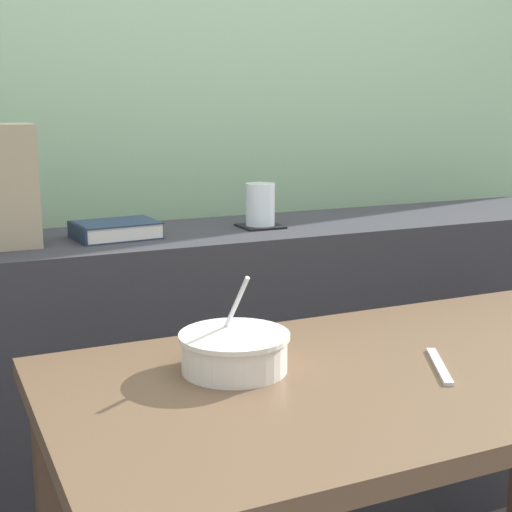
# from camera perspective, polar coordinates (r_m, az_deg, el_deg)

# --- Properties ---
(outdoor_backdrop) EXTENTS (4.80, 0.08, 2.80)m
(outdoor_backdrop) POSITION_cam_1_polar(r_m,az_deg,el_deg) (2.35, -5.46, 17.80)
(outdoor_backdrop) COLOR #9EC699
(outdoor_backdrop) RESTS_ON ground
(dark_console_ledge) EXTENTS (2.80, 0.37, 0.85)m
(dark_console_ledge) POSITION_cam_1_polar(r_m,az_deg,el_deg) (1.97, 0.52, -9.94)
(dark_console_ledge) COLOR #2D2D33
(dark_console_ledge) RESTS_ON ground
(breakfast_table) EXTENTS (1.25, 0.62, 0.71)m
(breakfast_table) POSITION_cam_1_polar(r_m,az_deg,el_deg) (1.36, 11.54, -12.48)
(breakfast_table) COLOR brown
(breakfast_table) RESTS_ON ground
(coaster_square) EXTENTS (0.10, 0.10, 0.00)m
(coaster_square) POSITION_cam_1_polar(r_m,az_deg,el_deg) (1.83, 0.33, 2.32)
(coaster_square) COLOR black
(coaster_square) RESTS_ON dark_console_ledge
(juice_glass) EXTENTS (0.07, 0.07, 0.10)m
(juice_glass) POSITION_cam_1_polar(r_m,az_deg,el_deg) (1.82, 0.34, 3.82)
(juice_glass) COLOR white
(juice_glass) RESTS_ON coaster_square
(closed_book) EXTENTS (0.20, 0.15, 0.04)m
(closed_book) POSITION_cam_1_polar(r_m,az_deg,el_deg) (1.71, -10.84, 2.00)
(closed_book) COLOR #1E2D47
(closed_book) RESTS_ON dark_console_ledge
(soup_bowl) EXTENTS (0.19, 0.19, 0.17)m
(soup_bowl) POSITION_cam_1_polar(r_m,az_deg,el_deg) (1.25, -1.69, -7.37)
(soup_bowl) COLOR silver
(soup_bowl) RESTS_ON breakfast_table
(fork_utensil) EXTENTS (0.09, 0.16, 0.01)m
(fork_utensil) POSITION_cam_1_polar(r_m,az_deg,el_deg) (1.31, 13.99, -8.24)
(fork_utensil) COLOR silver
(fork_utensil) RESTS_ON breakfast_table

